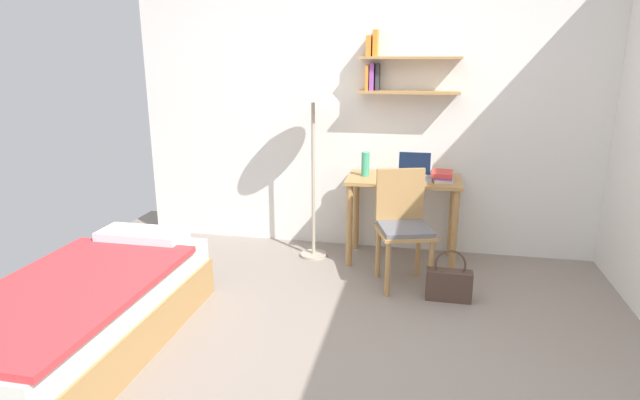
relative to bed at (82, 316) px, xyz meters
name	(u,v)px	position (x,y,z in m)	size (l,w,h in m)	color
ground_plane	(331,360)	(1.50, 0.20, -0.24)	(5.28, 5.28, 0.00)	gray
wall_back	(373,108)	(1.50, 2.22, 1.07)	(4.40, 0.27, 2.60)	white
bed	(82,316)	(0.00, 0.00, 0.00)	(0.90, 1.91, 0.54)	#B2844C
desk	(403,195)	(1.82, 1.90, 0.36)	(0.97, 0.53, 0.75)	#B2844C
desk_chair	(403,223)	(1.85, 1.41, 0.26)	(0.51, 0.52, 0.91)	#B2844C
standing_lamp	(313,96)	(1.04, 1.83, 1.19)	(0.42, 0.42, 1.62)	#B2A893
laptop	(414,171)	(1.90, 1.93, 0.57)	(0.30, 0.24, 0.23)	#B7BABF
water_bottle	(365,164)	(1.48, 1.91, 0.62)	(0.07, 0.07, 0.21)	#42A87F
book_stack	(443,176)	(2.14, 1.86, 0.55)	(0.19, 0.26, 0.08)	silver
handbag	(449,284)	(2.21, 1.17, -0.11)	(0.34, 0.11, 0.40)	#4C382D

